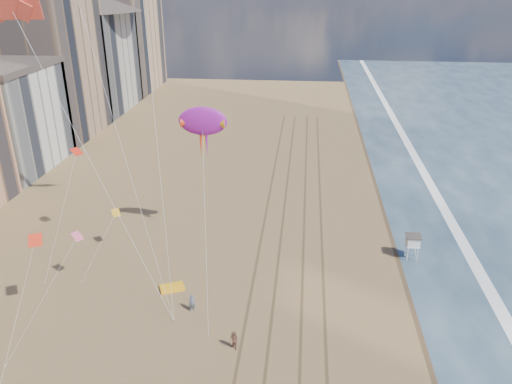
# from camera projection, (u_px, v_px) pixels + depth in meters

# --- Properties ---
(wet_sand) EXTENTS (260.00, 260.00, 0.00)m
(wet_sand) POSITION_uv_depth(u_px,v_px,m) (419.00, 221.00, 65.44)
(wet_sand) COLOR #42301E
(wet_sand) RESTS_ON ground
(foam) EXTENTS (260.00, 260.00, 0.00)m
(foam) POSITION_uv_depth(u_px,v_px,m) (452.00, 223.00, 65.05)
(foam) COLOR white
(foam) RESTS_ON ground
(tracks) EXTENTS (7.68, 120.00, 0.01)m
(tracks) POSITION_uv_depth(u_px,v_px,m) (291.00, 254.00, 57.87)
(tracks) COLOR brown
(tracks) RESTS_ON ground
(buildings) EXTENTS (34.72, 131.35, 29.00)m
(buildings) POSITION_uv_depth(u_px,v_px,m) (31.00, 72.00, 89.20)
(buildings) COLOR #C6B284
(buildings) RESTS_ON ground
(lifeguard_stand) EXTENTS (1.65, 1.65, 2.97)m
(lifeguard_stand) POSITION_uv_depth(u_px,v_px,m) (413.00, 241.00, 56.06)
(lifeguard_stand) COLOR white
(lifeguard_stand) RESTS_ON ground
(grounded_kite) EXTENTS (2.85, 2.40, 0.28)m
(grounded_kite) POSITION_uv_depth(u_px,v_px,m) (172.00, 288.00, 51.50)
(grounded_kite) COLOR #FFA915
(grounded_kite) RESTS_ON ground
(show_kite) EXTENTS (4.91, 8.87, 22.02)m
(show_kite) POSITION_uv_depth(u_px,v_px,m) (203.00, 122.00, 54.05)
(show_kite) COLOR #941694
(show_kite) RESTS_ON ground
(kite_flyer_a) EXTENTS (0.79, 0.67, 1.84)m
(kite_flyer_a) POSITION_uv_depth(u_px,v_px,m) (192.00, 303.00, 47.83)
(kite_flyer_a) COLOR slate
(kite_flyer_a) RESTS_ON ground
(kite_flyer_b) EXTENTS (1.12, 1.09, 1.82)m
(kite_flyer_b) POSITION_uv_depth(u_px,v_px,m) (234.00, 341.00, 42.97)
(kite_flyer_b) COLOR brown
(kite_flyer_b) RESTS_ON ground
(small_kites) EXTENTS (5.64, 15.99, 7.40)m
(small_kites) POSITION_uv_depth(u_px,v_px,m) (73.00, 207.00, 50.17)
(small_kites) COLOR red
(small_kites) RESTS_ON ground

